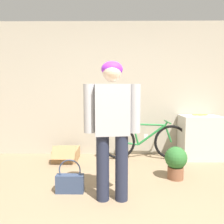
# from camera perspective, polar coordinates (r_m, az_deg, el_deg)

# --- Properties ---
(wall_back) EXTENTS (8.00, 0.07, 2.60)m
(wall_back) POSITION_cam_1_polar(r_m,az_deg,el_deg) (4.34, 1.74, 5.95)
(wall_back) COLOR #B7AD99
(wall_back) RESTS_ON ground_plane
(side_shelf) EXTENTS (0.71, 0.50, 0.81)m
(side_shelf) POSITION_cam_1_polar(r_m,az_deg,el_deg) (4.43, 21.96, -6.12)
(side_shelf) COLOR beige
(side_shelf) RESTS_ON ground_plane
(person) EXTENTS (0.64, 0.24, 1.59)m
(person) POSITION_cam_1_polar(r_m,az_deg,el_deg) (2.46, 0.00, -2.43)
(person) COLOR #23283D
(person) RESTS_ON ground_plane
(bicycle) EXTENTS (1.63, 0.46, 0.71)m
(bicycle) POSITION_cam_1_polar(r_m,az_deg,el_deg) (4.14, 8.50, -7.46)
(bicycle) COLOR black
(bicycle) RESTS_ON ground_plane
(banana) EXTENTS (0.29, 0.08, 0.03)m
(banana) POSITION_cam_1_polar(r_m,az_deg,el_deg) (4.41, 21.96, -0.65)
(banana) COLOR #EAD64C
(banana) RESTS_ON side_shelf
(handbag) EXTENTS (0.34, 0.11, 0.42)m
(handbag) POSITION_cam_1_polar(r_m,az_deg,el_deg) (2.90, -10.93, -17.52)
(handbag) COLOR #334260
(handbag) RESTS_ON ground_plane
(cardboard_box) EXTENTS (0.43, 0.55, 0.31)m
(cardboard_box) POSITION_cam_1_polar(r_m,az_deg,el_deg) (4.16, -11.83, -10.74)
(cardboard_box) COLOR #A87F51
(cardboard_box) RESTS_ON ground_plane
(potted_plant) EXTENTS (0.32, 0.32, 0.47)m
(potted_plant) POSITION_cam_1_polar(r_m,az_deg,el_deg) (3.34, 16.32, -12.18)
(potted_plant) COLOR brown
(potted_plant) RESTS_ON ground_plane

